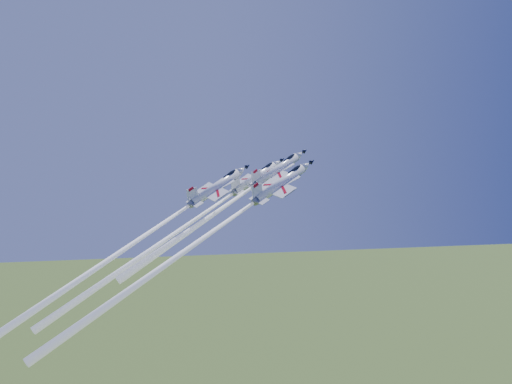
{
  "coord_description": "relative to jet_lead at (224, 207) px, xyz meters",
  "views": [
    {
      "loc": [
        -15.75,
        -115.12,
        116.49
      ],
      "look_at": [
        0.0,
        0.0,
        97.25
      ],
      "focal_mm": 40.0,
      "sensor_mm": 36.0,
      "label": 1
    }
  ],
  "objects": [
    {
      "name": "jet_slot",
      "position": [
        -20.4,
        -7.44,
        -6.8
      ],
      "size": [
        45.7,
        21.68,
        45.97
      ],
      "rotation": [
        0.5,
        0.07,
        -1.17
      ],
      "color": "white"
    },
    {
      "name": "jet_right",
      "position": [
        -6.81,
        -10.09,
        -5.31
      ],
      "size": [
        44.9,
        21.38,
        44.14
      ],
      "rotation": [
        0.5,
        0.07,
        -1.17
      ],
      "color": "white"
    },
    {
      "name": "jet_lead",
      "position": [
        0.0,
        0.0,
        0.0
      ],
      "size": [
        34.19,
        16.54,
        31.38
      ],
      "rotation": [
        0.5,
        0.07,
        -1.17
      ],
      "color": "white"
    },
    {
      "name": "jet_left",
      "position": [
        -9.82,
        -0.19,
        -5.02
      ],
      "size": [
        42.08,
        19.99,
        42.07
      ],
      "rotation": [
        0.5,
        0.07,
        -1.17
      ],
      "color": "white"
    }
  ]
}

